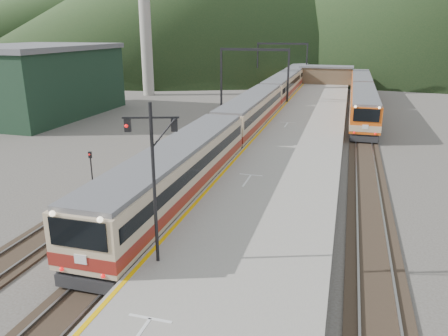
% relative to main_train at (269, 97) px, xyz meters
% --- Properties ---
extents(track_main, '(2.60, 200.00, 0.23)m').
position_rel_main_train_xyz_m(track_main, '(0.00, -11.30, -2.05)').
color(track_main, black).
rests_on(track_main, ground).
extents(track_far, '(2.60, 200.00, 0.23)m').
position_rel_main_train_xyz_m(track_far, '(-5.00, -11.30, -2.05)').
color(track_far, black).
rests_on(track_far, ground).
extents(track_second, '(2.60, 200.00, 0.23)m').
position_rel_main_train_xyz_m(track_second, '(11.50, -11.30, -2.05)').
color(track_second, black).
rests_on(track_second, ground).
extents(platform, '(8.00, 100.00, 1.00)m').
position_rel_main_train_xyz_m(platform, '(5.60, -13.30, -1.62)').
color(platform, gray).
rests_on(platform, ground).
extents(gantry_near, '(9.55, 0.25, 8.00)m').
position_rel_main_train_xyz_m(gantry_near, '(-2.85, 3.70, 3.47)').
color(gantry_near, black).
rests_on(gantry_near, ground).
extents(gantry_far, '(9.55, 0.25, 8.00)m').
position_rel_main_train_xyz_m(gantry_far, '(-2.85, 28.70, 3.47)').
color(gantry_far, black).
rests_on(gantry_far, ground).
extents(warehouse, '(14.50, 20.50, 8.60)m').
position_rel_main_train_xyz_m(warehouse, '(-28.00, -9.30, 2.20)').
color(warehouse, black).
rests_on(warehouse, ground).
extents(station_shed, '(9.40, 4.40, 3.10)m').
position_rel_main_train_xyz_m(station_shed, '(5.60, 26.70, 0.45)').
color(station_shed, brown).
rests_on(station_shed, platform).
extents(main_train, '(3.09, 84.63, 3.77)m').
position_rel_main_train_xyz_m(main_train, '(0.00, 0.00, 0.00)').
color(main_train, tan).
rests_on(main_train, track_main).
extents(second_train, '(2.86, 39.00, 3.49)m').
position_rel_main_train_xyz_m(second_train, '(11.50, 5.91, -0.14)').
color(second_train, '#D75312').
rests_on(second_train, track_second).
extents(signal_mast, '(2.12, 0.80, 6.80)m').
position_rel_main_train_xyz_m(signal_mast, '(2.44, -40.40, 3.04)').
color(signal_mast, black).
rests_on(signal_mast, platform).
extents(short_signal_b, '(0.22, 0.16, 2.27)m').
position_rel_main_train_xyz_m(short_signal_b, '(-2.70, -20.53, -0.65)').
color(short_signal_b, black).
rests_on(short_signal_b, ground).
extents(short_signal_c, '(0.25, 0.21, 2.27)m').
position_rel_main_train_xyz_m(short_signal_c, '(-7.33, -29.93, -0.65)').
color(short_signal_c, black).
rests_on(short_signal_c, ground).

